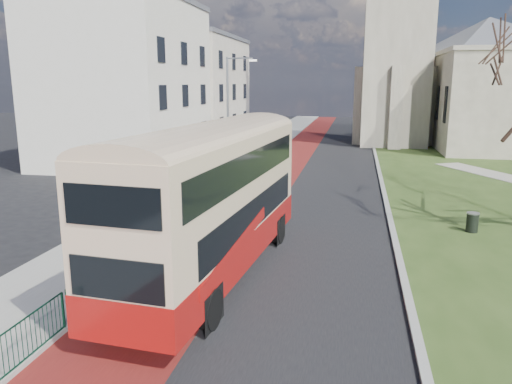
# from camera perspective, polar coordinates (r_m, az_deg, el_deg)

# --- Properties ---
(ground) EXTENTS (160.00, 160.00, 0.00)m
(ground) POSITION_cam_1_polar(r_m,az_deg,el_deg) (17.78, -3.65, -8.77)
(ground) COLOR black
(ground) RESTS_ON ground
(road_carriageway) EXTENTS (9.00, 120.00, 0.01)m
(road_carriageway) POSITION_cam_1_polar(r_m,az_deg,el_deg) (36.68, 6.75, 2.26)
(road_carriageway) COLOR black
(road_carriageway) RESTS_ON ground
(bus_lane) EXTENTS (3.40, 120.00, 0.01)m
(bus_lane) POSITION_cam_1_polar(r_m,az_deg,el_deg) (36.98, 2.58, 2.42)
(bus_lane) COLOR #591414
(bus_lane) RESTS_ON ground
(pavement_west) EXTENTS (4.00, 120.00, 0.12)m
(pavement_west) POSITION_cam_1_polar(r_m,az_deg,el_deg) (37.74, -3.14, 2.70)
(pavement_west) COLOR gray
(pavement_west) RESTS_ON ground
(kerb_west) EXTENTS (0.25, 120.00, 0.13)m
(kerb_west) POSITION_cam_1_polar(r_m,az_deg,el_deg) (37.29, -0.16, 2.60)
(kerb_west) COLOR #999993
(kerb_west) RESTS_ON ground
(kerb_east) EXTENTS (0.25, 80.00, 0.13)m
(kerb_east) POSITION_cam_1_polar(r_m,az_deg,el_deg) (38.56, 13.84, 2.57)
(kerb_east) COLOR #999993
(kerb_east) RESTS_ON ground
(pedestrian_railing) EXTENTS (0.07, 24.00, 1.12)m
(pedestrian_railing) POSITION_cam_1_polar(r_m,az_deg,el_deg) (22.09, -8.39, -3.12)
(pedestrian_railing) COLOR #0C3724
(pedestrian_railing) RESTS_ON ground
(gothic_church) EXTENTS (16.38, 18.00, 40.00)m
(gothic_church) POSITION_cam_1_polar(r_m,az_deg,el_deg) (55.03, 21.03, 18.64)
(gothic_church) COLOR gray
(gothic_church) RESTS_ON ground
(street_block_near) EXTENTS (10.30, 14.30, 13.00)m
(street_block_near) POSITION_cam_1_polar(r_m,az_deg,el_deg) (42.20, -14.73, 12.15)
(street_block_near) COLOR silver
(street_block_near) RESTS_ON ground
(street_block_far) EXTENTS (10.30, 16.30, 11.50)m
(street_block_far) POSITION_cam_1_polar(r_m,az_deg,el_deg) (57.04, -7.53, 11.65)
(street_block_far) COLOR #BCB39F
(street_block_far) RESTS_ON ground
(streetlamp) EXTENTS (2.13, 0.18, 8.00)m
(streetlamp) POSITION_cam_1_polar(r_m,az_deg,el_deg) (35.14, -3.01, 9.42)
(streetlamp) COLOR gray
(streetlamp) RESTS_ON pavement_west
(bus) EXTENTS (3.73, 12.01, 4.94)m
(bus) POSITION_cam_1_polar(r_m,az_deg,el_deg) (16.44, -4.94, -0.27)
(bus) COLOR maroon
(bus) RESTS_ON ground
(litter_bin) EXTENTS (0.72, 0.72, 0.86)m
(litter_bin) POSITION_cam_1_polar(r_m,az_deg,el_deg) (23.66, 23.49, -3.19)
(litter_bin) COLOR black
(litter_bin) RESTS_ON grass_green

